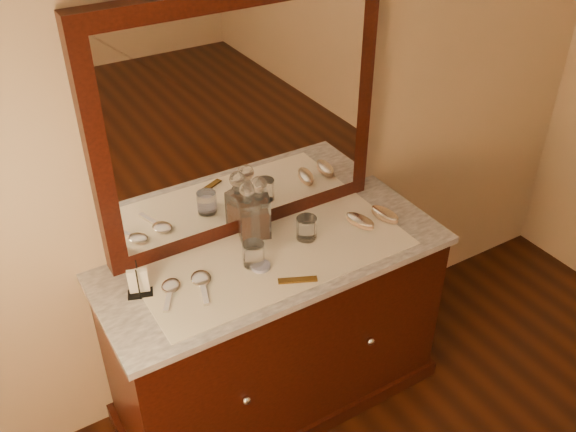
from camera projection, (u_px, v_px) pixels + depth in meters
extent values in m
plane|color=tan|center=(235.00, 102.00, 2.44)|extent=(4.50, 4.50, 0.00)
cube|color=black|center=(276.00, 333.00, 2.79)|extent=(1.40, 0.55, 0.82)
cube|color=black|center=(277.00, 389.00, 3.00)|extent=(1.46, 0.59, 0.08)
sphere|color=silver|center=(246.00, 400.00, 2.44)|extent=(0.04, 0.04, 0.04)
sphere|color=silver|center=(370.00, 341.00, 2.70)|extent=(0.04, 0.04, 0.04)
cube|color=white|center=(275.00, 258.00, 2.55)|extent=(1.44, 0.59, 0.03)
cube|color=black|center=(242.00, 119.00, 2.43)|extent=(1.20, 0.08, 1.00)
cube|color=white|center=(246.00, 122.00, 2.41)|extent=(1.06, 0.01, 0.86)
cube|color=silver|center=(278.00, 257.00, 2.53)|extent=(1.10, 0.45, 0.00)
cylinder|color=white|center=(261.00, 266.00, 2.47)|extent=(0.09, 0.09, 0.01)
cube|color=brown|center=(298.00, 280.00, 2.40)|extent=(0.15, 0.09, 0.01)
cube|color=black|center=(140.00, 293.00, 2.35)|extent=(0.11, 0.08, 0.01)
cylinder|color=black|center=(138.00, 285.00, 2.29)|extent=(0.01, 0.01, 0.14)
cylinder|color=black|center=(138.00, 275.00, 2.33)|extent=(0.01, 0.01, 0.14)
cube|color=white|center=(138.00, 281.00, 2.31)|extent=(0.08, 0.06, 0.11)
cube|color=#913C15|center=(249.00, 224.00, 2.61)|extent=(0.08, 0.08, 0.12)
cube|color=white|center=(248.00, 219.00, 2.59)|extent=(0.10, 0.10, 0.17)
cylinder|color=white|center=(248.00, 199.00, 2.54)|extent=(0.04, 0.04, 0.03)
sphere|color=white|center=(247.00, 189.00, 2.51)|extent=(0.08, 0.08, 0.07)
cube|color=#913C15|center=(260.00, 222.00, 2.62)|extent=(0.09, 0.09, 0.13)
cube|color=white|center=(260.00, 217.00, 2.60)|extent=(0.11, 0.11, 0.18)
cylinder|color=white|center=(259.00, 195.00, 2.54)|extent=(0.05, 0.05, 0.03)
sphere|color=white|center=(259.00, 185.00, 2.52)|extent=(0.09, 0.09, 0.07)
ellipsoid|color=tan|center=(360.00, 223.00, 2.70)|extent=(0.10, 0.15, 0.02)
ellipsoid|color=silver|center=(360.00, 219.00, 2.69)|extent=(0.10, 0.15, 0.02)
ellipsoid|color=tan|center=(385.00, 216.00, 2.74)|extent=(0.09, 0.15, 0.02)
ellipsoid|color=silver|center=(385.00, 213.00, 2.73)|extent=(0.09, 0.15, 0.02)
ellipsoid|color=silver|center=(171.00, 286.00, 2.37)|extent=(0.11, 0.11, 0.02)
cube|color=silver|center=(168.00, 301.00, 2.31)|extent=(0.08, 0.11, 0.01)
ellipsoid|color=silver|center=(201.00, 278.00, 2.41)|extent=(0.10, 0.12, 0.02)
cube|color=silver|center=(204.00, 294.00, 2.34)|extent=(0.06, 0.13, 0.01)
cylinder|color=white|center=(254.00, 254.00, 2.46)|extent=(0.09, 0.09, 0.10)
cylinder|color=white|center=(306.00, 228.00, 2.61)|extent=(0.09, 0.09, 0.10)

